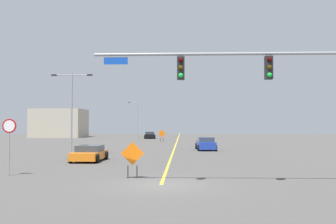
{
  "coord_description": "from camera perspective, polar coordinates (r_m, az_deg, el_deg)",
  "views": [
    {
      "loc": [
        1.0,
        -17.47,
        2.73
      ],
      "look_at": [
        -0.49,
        20.42,
        3.95
      ],
      "focal_mm": 41.21,
      "sensor_mm": 36.0,
      "label": 1
    }
  ],
  "objects": [
    {
      "name": "ground",
      "position": [
        17.71,
        -1.03,
        -10.71
      ],
      "size": [
        185.0,
        185.0,
        0.0
      ],
      "primitive_type": "plane",
      "color": "#4C4947"
    },
    {
      "name": "road_centre_stripe",
      "position": [
        68.92,
        1.42,
        -4.1
      ],
      "size": [
        0.16,
        102.78,
        0.01
      ],
      "color": "yellow",
      "rests_on": "ground"
    },
    {
      "name": "traffic_signal_assembly",
      "position": [
        17.98,
        14.38,
        4.89
      ],
      "size": [
        12.0,
        0.44,
        6.54
      ],
      "color": "gray",
      "rests_on": "ground"
    },
    {
      "name": "stop_sign",
      "position": [
        22.21,
        -22.43,
        -3.27
      ],
      "size": [
        0.76,
        0.07,
        3.02
      ],
      "color": "gray",
      "rests_on": "ground"
    },
    {
      "name": "street_lamp_far_left",
      "position": [
        35.0,
        -14.07,
        0.88
      ],
      "size": [
        3.63,
        0.24,
        7.24
      ],
      "color": "gray",
      "rests_on": "ground"
    },
    {
      "name": "street_lamp_mid_right",
      "position": [
        80.87,
        -4.65,
        -0.81
      ],
      "size": [
        2.04,
        0.24,
        7.49
      ],
      "color": "gray",
      "rests_on": "ground"
    },
    {
      "name": "construction_sign_right_lane",
      "position": [
        60.22,
        -0.9,
        -3.29
      ],
      "size": [
        1.21,
        0.21,
        1.91
      ],
      "color": "orange",
      "rests_on": "ground"
    },
    {
      "name": "construction_sign_left_shoulder",
      "position": [
        19.77,
        -5.27,
        -6.4
      ],
      "size": [
        1.18,
        0.17,
        1.84
      ],
      "color": "orange",
      "rests_on": "ground"
    },
    {
      "name": "car_orange_far",
      "position": [
        29.39,
        -11.55,
        -6.03
      ],
      "size": [
        2.21,
        4.15,
        1.17
      ],
      "color": "orange",
      "rests_on": "ground"
    },
    {
      "name": "car_black_approaching",
      "position": [
        74.21,
        -2.7,
        -3.45
      ],
      "size": [
        2.28,
        4.33,
        1.33
      ],
      "color": "black",
      "rests_on": "ground"
    },
    {
      "name": "car_blue_mid",
      "position": [
        41.3,
        5.61,
        -4.72
      ],
      "size": [
        2.13,
        4.6,
        1.38
      ],
      "color": "#1E389E",
      "rests_on": "ground"
    },
    {
      "name": "roadside_building_west",
      "position": [
        85.28,
        -15.74,
        -1.6
      ],
      "size": [
        10.38,
        8.92,
        5.96
      ],
      "color": "#B2A893",
      "rests_on": "ground"
    }
  ]
}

